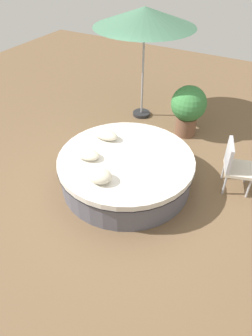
% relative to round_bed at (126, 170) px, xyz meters
% --- Properties ---
extents(ground_plane, '(16.00, 16.00, 0.00)m').
position_rel_round_bed_xyz_m(ground_plane, '(0.00, 0.00, -0.32)').
color(ground_plane, brown).
extents(round_bed, '(2.51, 2.51, 0.62)m').
position_rel_round_bed_xyz_m(round_bed, '(0.00, 0.00, 0.00)').
color(round_bed, '#595966').
rests_on(round_bed, ground_plane).
extents(throw_pillow_0, '(0.55, 0.29, 0.18)m').
position_rel_round_bed_xyz_m(throw_pillow_0, '(-0.67, 0.35, 0.39)').
color(throw_pillow_0, beige).
rests_on(throw_pillow_0, round_bed).
extents(throw_pillow_1, '(0.50, 0.31, 0.15)m').
position_rel_round_bed_xyz_m(throw_pillow_1, '(-0.62, -0.34, 0.38)').
color(throw_pillow_1, beige).
rests_on(throw_pillow_1, round_bed).
extents(throw_pillow_2, '(0.42, 0.35, 0.21)m').
position_rel_round_bed_xyz_m(throw_pillow_2, '(-0.07, -0.76, 0.40)').
color(throw_pillow_2, beige).
rests_on(throw_pillow_2, round_bed).
extents(patio_chair, '(0.63, 0.65, 0.98)m').
position_rel_round_bed_xyz_m(patio_chair, '(1.75, 0.85, 0.24)').
color(patio_chair, '#B7B7BC').
rests_on(patio_chair, ground_plane).
extents(patio_umbrella, '(2.27, 2.27, 2.57)m').
position_rel_round_bed_xyz_m(patio_umbrella, '(-0.96, 2.54, 2.03)').
color(patio_umbrella, '#262628').
rests_on(patio_umbrella, ground_plane).
extents(planter, '(0.80, 0.80, 1.19)m').
position_rel_round_bed_xyz_m(planter, '(0.35, 2.23, 0.38)').
color(planter, brown).
rests_on(planter, ground_plane).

